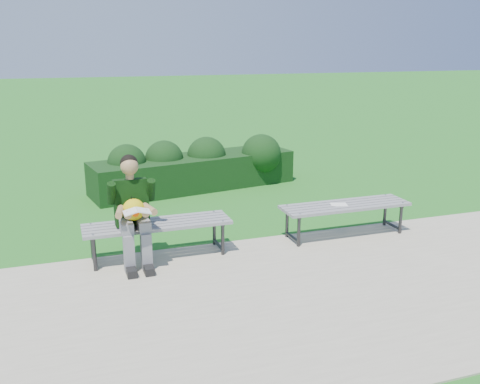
# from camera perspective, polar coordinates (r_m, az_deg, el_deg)

# --- Properties ---
(ground) EXTENTS (80.00, 80.00, 0.00)m
(ground) POSITION_cam_1_polar(r_m,az_deg,el_deg) (7.34, 1.36, -5.13)
(ground) COLOR #316916
(ground) RESTS_ON ground
(walkway) EXTENTS (30.00, 3.50, 0.02)m
(walkway) POSITION_cam_1_polar(r_m,az_deg,el_deg) (5.86, 7.37, -10.70)
(walkway) COLOR #B0A491
(walkway) RESTS_ON ground
(hedge) EXTENTS (3.89, 1.60, 0.95)m
(hedge) POSITION_cam_1_polar(r_m,az_deg,el_deg) (9.90, -4.77, 2.74)
(hedge) COLOR #103812
(hedge) RESTS_ON ground
(bench_left) EXTENTS (1.80, 0.50, 0.46)m
(bench_left) POSITION_cam_1_polar(r_m,az_deg,el_deg) (6.66, -8.79, -3.68)
(bench_left) COLOR gray
(bench_left) RESTS_ON walkway
(bench_right) EXTENTS (1.80, 0.50, 0.46)m
(bench_right) POSITION_cam_1_polar(r_m,az_deg,el_deg) (7.48, 11.14, -1.67)
(bench_right) COLOR gray
(bench_right) RESTS_ON walkway
(seated_boy) EXTENTS (0.56, 0.76, 1.31)m
(seated_boy) POSITION_cam_1_polar(r_m,az_deg,el_deg) (6.44, -11.37, -1.69)
(seated_boy) COLOR slate
(seated_boy) RESTS_ON walkway
(paper_sheet) EXTENTS (0.26, 0.22, 0.01)m
(paper_sheet) POSITION_cam_1_polar(r_m,az_deg,el_deg) (7.41, 10.50, -1.32)
(paper_sheet) COLOR white
(paper_sheet) RESTS_ON bench_right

